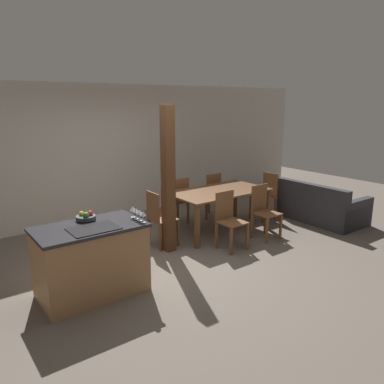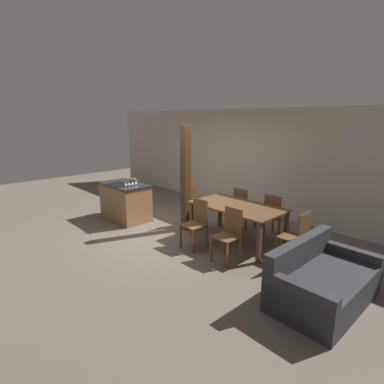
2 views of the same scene
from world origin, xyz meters
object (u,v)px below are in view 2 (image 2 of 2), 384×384
object	(u,v)px
kitchen_island	(125,201)
wine_glass_end	(136,183)
wine_glass_near	(126,184)
timber_post	(186,179)
wine_glass_middle	(129,184)
dining_chair_near_right	(229,234)
fruit_bowl	(134,181)
couch	(322,282)
wine_glass_far	(132,183)
dining_chair_far_left	(243,207)
dining_chair_foot_end	(296,236)
dining_table	(237,210)
dining_chair_head_end	(193,206)
dining_chair_far_right	(275,215)
dining_chair_near_left	(196,222)

from	to	relation	value
kitchen_island	wine_glass_end	size ratio (longest dim) A/B	8.74
wine_glass_near	timber_post	size ratio (longest dim) A/B	0.06
timber_post	wine_glass_middle	bearing A→B (deg)	-139.44
wine_glass_end	dining_chair_near_right	world-z (taller)	wine_glass_end
fruit_bowl	couch	size ratio (longest dim) A/B	0.15
wine_glass_middle	dining_chair_near_right	bearing A→B (deg)	7.27
wine_glass_middle	couch	distance (m)	4.38
fruit_bowl	wine_glass_far	world-z (taller)	wine_glass_far
dining_chair_far_left	timber_post	distance (m)	1.45
wine_glass_end	dining_chair_foot_end	size ratio (longest dim) A/B	0.16
dining_chair_far_left	couch	size ratio (longest dim) A/B	0.57
dining_table	dining_chair_head_end	bearing A→B (deg)	180.00
dining_chair_far_right	dining_chair_near_left	bearing A→B (deg)	61.13
dining_chair_near_left	dining_chair_head_end	xyz separation A→B (m)	(-0.87, 0.74, 0.00)
fruit_bowl	wine_glass_end	bearing A→B (deg)	-27.74
kitchen_island	timber_post	bearing A→B (deg)	21.64
dining_chair_far_right	wine_glass_middle	bearing A→B (deg)	34.58
dining_chair_foot_end	timber_post	distance (m)	2.63
fruit_bowl	dining_chair_near_left	bearing A→B (deg)	-2.76
dining_chair_near_left	dining_chair_near_right	bearing A→B (deg)	0.00
wine_glass_middle	dining_chair_near_right	world-z (taller)	wine_glass_middle
wine_glass_near	dining_chair_far_right	xyz separation A→B (m)	(2.64, 1.90, -0.53)
kitchen_island	dining_chair_near_right	xyz separation A→B (m)	(3.21, 0.12, 0.04)
fruit_bowl	dining_chair_near_left	size ratio (longest dim) A/B	0.26
kitchen_island	dining_chair_near_left	xyz separation A→B (m)	(2.39, 0.12, 0.04)
fruit_bowl	dining_chair_far_right	bearing A→B (deg)	23.44
kitchen_island	dining_chair_far_right	bearing A→B (deg)	26.45
wine_glass_far	dining_chair_near_right	distance (m)	2.70
dining_chair_near_left	dining_chair_far_right	world-z (taller)	same
fruit_bowl	wine_glass_end	distance (m)	0.59
kitchen_island	dining_chair_foot_end	size ratio (longest dim) A/B	1.38
wine_glass_middle	timber_post	bearing A→B (deg)	40.56
dining_chair_near_left	dining_chair_far_right	xyz separation A→B (m)	(0.82, 1.48, 0.00)
dining_chair_foot_end	kitchen_island	bearing A→B (deg)	-78.15
dining_chair_foot_end	fruit_bowl	bearing A→B (deg)	-81.15
fruit_bowl	dining_chair_far_left	bearing A→B (deg)	30.32
fruit_bowl	wine_glass_middle	bearing A→B (deg)	-40.82
dining_chair_far_left	couch	world-z (taller)	dining_chair_far_left
dining_table	dining_chair_far_left	distance (m)	0.87
dining_chair_near_right	dining_chair_head_end	distance (m)	1.84
dining_chair_head_end	timber_post	world-z (taller)	timber_post
fruit_bowl	dining_chair_near_right	xyz separation A→B (m)	(3.16, -0.11, -0.45)
wine_glass_middle	wine_glass_far	bearing A→B (deg)	90.00
dining_chair_head_end	timber_post	bearing A→B (deg)	-173.16
dining_chair_far_right	timber_post	size ratio (longest dim) A/B	0.41
fruit_bowl	kitchen_island	bearing A→B (deg)	-103.14
kitchen_island	dining_chair_far_left	bearing A→B (deg)	33.72
couch	timber_post	xyz separation A→B (m)	(-3.33, 0.52, 0.88)
dining_chair_far_right	couch	size ratio (longest dim) A/B	0.57
fruit_bowl	dining_chair_far_left	distance (m)	2.75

